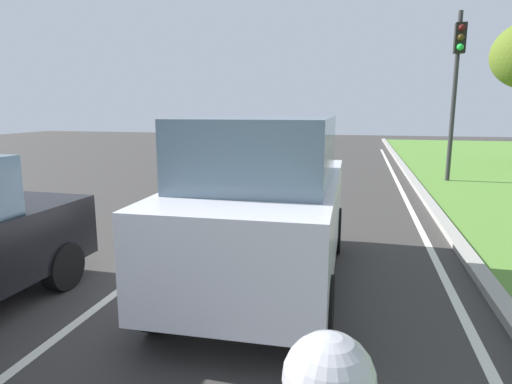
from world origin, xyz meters
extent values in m
plane|color=#383533|center=(0.00, 14.00, 0.00)|extent=(60.00, 60.00, 0.00)
cube|color=silver|center=(-0.70, 14.00, 0.00)|extent=(0.12, 32.00, 0.01)
cube|color=silver|center=(3.60, 14.00, 0.00)|extent=(0.12, 32.00, 0.01)
cube|color=#9E9B93|center=(4.10, 14.00, 0.06)|extent=(0.24, 48.00, 0.12)
cube|color=silver|center=(1.14, 8.89, 0.93)|extent=(1.99, 4.54, 1.10)
cube|color=slate|center=(1.14, 8.74, 1.88)|extent=(1.75, 2.73, 0.80)
cylinder|color=black|center=(0.23, 10.40, 0.38)|extent=(0.23, 0.76, 0.76)
cylinder|color=black|center=(1.98, 10.44, 0.38)|extent=(0.23, 0.76, 0.76)
cylinder|color=black|center=(0.29, 7.34, 0.38)|extent=(0.23, 0.76, 0.76)
cylinder|color=black|center=(2.04, 7.38, 0.38)|extent=(0.23, 0.76, 0.76)
cylinder|color=black|center=(-1.45, 8.06, 0.32)|extent=(0.23, 0.64, 0.64)
sphere|color=#B2B2B7|center=(2.27, 4.44, 1.60)|extent=(0.28, 0.28, 0.28)
cylinder|color=#2D2D2D|center=(5.19, 18.50, 2.66)|extent=(0.14, 0.14, 5.32)
cube|color=black|center=(5.19, 18.30, 4.49)|extent=(0.32, 0.24, 0.90)
sphere|color=#3F0F0F|center=(5.19, 18.17, 4.77)|extent=(0.20, 0.20, 0.20)
sphere|color=#382B0C|center=(5.19, 18.17, 4.49)|extent=(0.20, 0.20, 0.20)
sphere|color=green|center=(5.19, 18.17, 4.21)|extent=(0.20, 0.20, 0.20)
camera|label=1|loc=(2.33, 3.25, 2.39)|focal=30.77mm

